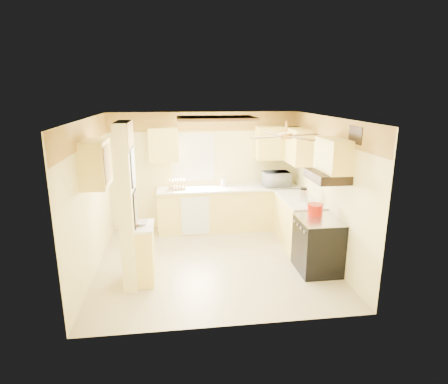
{
  "coord_description": "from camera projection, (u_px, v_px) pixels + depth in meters",
  "views": [
    {
      "loc": [
        -0.62,
        -6.04,
        2.9
      ],
      "look_at": [
        0.22,
        0.35,
        1.18
      ],
      "focal_mm": 30.0,
      "sensor_mm": 36.0,
      "label": 1
    }
  ],
  "objects": [
    {
      "name": "upper_cab_left_wall",
      "position": [
        95.0,
        164.0,
        5.67
      ],
      "size": [
        0.35,
        0.75,
        0.7
      ],
      "primitive_type": "cube",
      "color": "#FFE46D",
      "rests_on": "wall_left"
    },
    {
      "name": "ceiling_light_panel",
      "position": [
        216.0,
        119.0,
        6.47
      ],
      "size": [
        1.35,
        0.95,
        0.06
      ],
      "color": "brown",
      "rests_on": "ceiling"
    },
    {
      "name": "upper_cab_right",
      "position": [
        297.0,
        146.0,
        7.56
      ],
      "size": [
        0.35,
        1.0,
        0.7
      ],
      "primitive_type": "cube",
      "color": "#FFE46D",
      "rests_on": "wall_right"
    },
    {
      "name": "upper_cab_back_right",
      "position": [
        277.0,
        143.0,
        7.98
      ],
      "size": [
        0.9,
        0.35,
        0.7
      ],
      "primitive_type": "cube",
      "color": "#FFE46D",
      "rests_on": "wall_back"
    },
    {
      "name": "lower_cabinets_right",
      "position": [
        297.0,
        222.0,
        7.29
      ],
      "size": [
        0.6,
        1.4,
        0.9
      ],
      "primitive_type": "cube",
      "color": "#FFE46D",
      "rests_on": "floor"
    },
    {
      "name": "upper_cab_over_stove",
      "position": [
        334.0,
        155.0,
        5.81
      ],
      "size": [
        0.35,
        0.76,
        0.52
      ],
      "primitive_type": "cube",
      "color": "#FFE46D",
      "rests_on": "wall_right"
    },
    {
      "name": "microwave",
      "position": [
        276.0,
        179.0,
        8.04
      ],
      "size": [
        0.57,
        0.4,
        0.31
      ],
      "primitive_type": "imported",
      "rotation": [
        0.0,
        0.0,
        3.18
      ],
      "color": "white",
      "rests_on": "countertop_back"
    },
    {
      "name": "countertop_back",
      "position": [
        229.0,
        188.0,
        7.96
      ],
      "size": [
        3.04,
        0.64,
        0.04
      ],
      "primitive_type": "cube",
      "color": "white",
      "rests_on": "lower_cabinets_back"
    },
    {
      "name": "partition_ledge",
      "position": [
        146.0,
        255.0,
        5.83
      ],
      "size": [
        0.25,
        0.55,
        0.9
      ],
      "primitive_type": "cube",
      "color": "#FFE46D",
      "rests_on": "floor"
    },
    {
      "name": "floor",
      "position": [
        214.0,
        262.0,
        6.61
      ],
      "size": [
        4.0,
        4.0,
        0.0
      ],
      "primitive_type": "plane",
      "color": "#CFBA8F",
      "rests_on": "ground"
    },
    {
      "name": "ceiling",
      "position": [
        213.0,
        118.0,
        5.97
      ],
      "size": [
        4.0,
        4.0,
        0.0
      ],
      "primitive_type": "plane",
      "rotation": [
        3.14,
        0.0,
        0.0
      ],
      "color": "white",
      "rests_on": "wall_back"
    },
    {
      "name": "countertop_right",
      "position": [
        298.0,
        199.0,
        7.16
      ],
      "size": [
        0.64,
        1.44,
        0.04
      ],
      "primitive_type": "cube",
      "color": "white",
      "rests_on": "lower_cabinets_right"
    },
    {
      "name": "utensil_crock",
      "position": [
        224.0,
        183.0,
        8.02
      ],
      "size": [
        0.12,
        0.12,
        0.24
      ],
      "color": "white",
      "rests_on": "countertop_back"
    },
    {
      "name": "dishwasher_panel",
      "position": [
        195.0,
        216.0,
        7.71
      ],
      "size": [
        0.58,
        0.02,
        0.8
      ],
      "primitive_type": "cube",
      "color": "white",
      "rests_on": "lower_cabinets_back"
    },
    {
      "name": "upper_cab_back_left",
      "position": [
        164.0,
        145.0,
        7.68
      ],
      "size": [
        0.6,
        0.35,
        0.7
      ],
      "primitive_type": "cube",
      "color": "#FFE46D",
      "rests_on": "wall_back"
    },
    {
      "name": "vent_grate",
      "position": [
        356.0,
        135.0,
        5.41
      ],
      "size": [
        0.02,
        0.4,
        0.25
      ],
      "primitive_type": "cube",
      "color": "black",
      "rests_on": "wall_right"
    },
    {
      "name": "wall_left",
      "position": [
        91.0,
        198.0,
        6.04
      ],
      "size": [
        0.0,
        3.8,
        3.8
      ],
      "primitive_type": "plane",
      "rotation": [
        1.57,
        0.0,
        1.57
      ],
      "color": "#FFEE9B",
      "rests_on": "floor"
    },
    {
      "name": "wallpaper_border",
      "position": [
        204.0,
        122.0,
        7.82
      ],
      "size": [
        4.0,
        0.02,
        0.4
      ],
      "primitive_type": "cube",
      "color": "#FFC64B",
      "rests_on": "wall_back"
    },
    {
      "name": "lower_cabinets_back",
      "position": [
        229.0,
        209.0,
        8.09
      ],
      "size": [
        3.0,
        0.6,
        0.9
      ],
      "primitive_type": "cube",
      "color": "#FFE46D",
      "rests_on": "floor"
    },
    {
      "name": "dish_rack",
      "position": [
        177.0,
        186.0,
        7.8
      ],
      "size": [
        0.36,
        0.27,
        0.2
      ],
      "color": "tan",
      "rests_on": "countertop_back"
    },
    {
      "name": "poster_nashville",
      "position": [
        136.0,
        209.0,
        5.62
      ],
      "size": [
        0.02,
        0.42,
        0.57
      ],
      "color": "black",
      "rests_on": "partition_column"
    },
    {
      "name": "partition_column",
      "position": [
        128.0,
        206.0,
        5.59
      ],
      "size": [
        0.2,
        0.7,
        2.5
      ],
      "primitive_type": "cube",
      "color": "#FFEE9B",
      "rests_on": "floor"
    },
    {
      "name": "wall_back",
      "position": [
        205.0,
        171.0,
        8.11
      ],
      "size": [
        4.0,
        0.0,
        4.0
      ],
      "primitive_type": "plane",
      "rotation": [
        1.57,
        0.0,
        0.0
      ],
      "color": "#FFEE9B",
      "rests_on": "floor"
    },
    {
      "name": "kettle",
      "position": [
        303.0,
        195.0,
        6.91
      ],
      "size": [
        0.17,
        0.17,
        0.26
      ],
      "color": "silver",
      "rests_on": "countertop_right"
    },
    {
      "name": "poster_menu",
      "position": [
        133.0,
        167.0,
        5.45
      ],
      "size": [
        0.02,
        0.42,
        0.57
      ],
      "color": "black",
      "rests_on": "partition_column"
    },
    {
      "name": "dutch_oven",
      "position": [
        315.0,
        209.0,
        6.25
      ],
      "size": [
        0.27,
        0.27,
        0.18
      ],
      "color": "#B21606",
      "rests_on": "stove"
    },
    {
      "name": "ledge_top",
      "position": [
        144.0,
        226.0,
        5.71
      ],
      "size": [
        0.28,
        0.58,
        0.04
      ],
      "primitive_type": "cube",
      "color": "white",
      "rests_on": "partition_ledge"
    },
    {
      "name": "bowl",
      "position": [
        141.0,
        223.0,
        5.71
      ],
      "size": [
        0.25,
        0.25,
        0.05
      ],
      "primitive_type": "imported",
      "rotation": [
        0.0,
        0.0,
        -0.17
      ],
      "color": "white",
      "rests_on": "ledge_top"
    },
    {
      "name": "ceiling_fan",
      "position": [
        286.0,
        135.0,
        5.48
      ],
      "size": [
        1.15,
        1.15,
        0.26
      ],
      "color": "gold",
      "rests_on": "ceiling"
    },
    {
      "name": "wall_right",
      "position": [
        327.0,
        190.0,
        6.54
      ],
      "size": [
        0.0,
        3.8,
        3.8
      ],
      "primitive_type": "plane",
      "rotation": [
        1.57,
        0.0,
        -1.57
      ],
      "color": "#FFEE9B",
      "rests_on": "floor"
    },
    {
      "name": "window",
      "position": [
        193.0,
        157.0,
        7.99
      ],
      "size": [
        0.92,
        0.02,
        1.02
      ],
      "color": "white",
      "rests_on": "wall_back"
    },
    {
      "name": "range_hood",
      "position": [
        327.0,
        176.0,
        5.89
      ],
      "size": [
        0.5,
        0.76,
        0.14
      ],
      "primitive_type": "cube",
      "color": "black",
      "rests_on": "upper_cab_over_stove"
    },
    {
      "name": "wall_front",
      "position": [
        230.0,
        235.0,
        4.47
      ],
      "size": [
        4.0,
        0.0,
        4.0
      ],
      "primitive_type": "plane",
      "rotation": [
        -1.57,
        0.0,
        0.0
      ],
      "color": "#FFEE9B",
      "rests_on": "floor"
    },
    {
      "name": "stove",
      "position": [
        318.0,
        245.0,
        6.18
      ],
      "size": [
        0.68,
        0.77,
        0.92
      ],
      "color": "black",
      "rests_on": "floor"
    }
  ]
}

